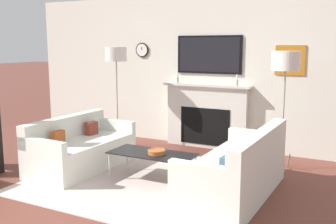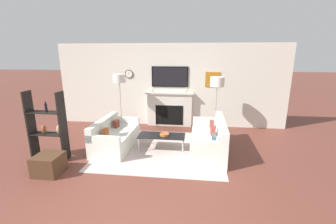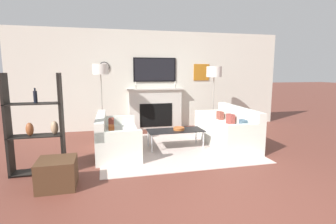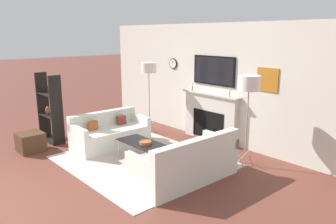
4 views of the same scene
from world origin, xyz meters
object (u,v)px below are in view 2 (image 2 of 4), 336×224
decorative_bowl (165,134)px  shelf_unit (48,128)px  floor_lamp_right (217,83)px  ottoman (49,164)px  couch_left (115,137)px  floor_lamp_left (119,79)px  couch_right (209,141)px  coffee_table (162,136)px

decorative_bowl → shelf_unit: size_ratio=0.15×
floor_lamp_right → ottoman: floor_lamp_right is taller
ottoman → floor_lamp_right: bearing=38.1°
couch_left → ottoman: (-0.87, -1.43, -0.08)m
floor_lamp_left → shelf_unit: (-0.99, -2.14, -0.87)m
couch_left → couch_right: couch_right is taller
floor_lamp_right → decorative_bowl: bearing=-135.2°
couch_left → floor_lamp_right: 3.24m
couch_right → shelf_unit: bearing=-167.6°
couch_right → floor_lamp_right: 1.86m
couch_right → ottoman: 3.58m
floor_lamp_left → floor_lamp_right: 2.91m
decorative_bowl → ottoman: size_ratio=0.47×
coffee_table → ottoman: bearing=-145.8°
floor_lamp_right → shelf_unit: floor_lamp_right is taller
shelf_unit → coffee_table: bearing=18.0°
coffee_table → shelf_unit: size_ratio=0.74×
couch_right → couch_left: bearing=179.9°
couch_left → shelf_unit: size_ratio=1.05×
couch_right → floor_lamp_left: bearing=153.2°
floor_lamp_right → shelf_unit: size_ratio=1.09×
coffee_table → decorative_bowl: bearing=-5.7°
decorative_bowl → shelf_unit: (-2.54, -0.80, 0.33)m
floor_lamp_left → ottoman: bearing=-102.6°
decorative_bowl → couch_left: bearing=179.6°
coffee_table → floor_lamp_left: 2.36m
floor_lamp_left → shelf_unit: floor_lamp_left is taller
couch_left → couch_right: bearing=-0.1°
ottoman → coffee_table: bearing=34.2°
couch_left → floor_lamp_right: size_ratio=0.96×
floor_lamp_left → shelf_unit: 2.52m
decorative_bowl → coffee_table: bearing=174.3°
couch_right → decorative_bowl: size_ratio=7.99×
floor_lamp_right → ottoman: 4.69m
couch_left → floor_lamp_right: bearing=26.7°
couch_left → shelf_unit: bearing=-146.9°
floor_lamp_right → shelf_unit: (-3.89, -2.14, -0.82)m
couch_left → coffee_table: 1.23m
couch_right → coffee_table: 1.18m
coffee_table → floor_lamp_right: bearing=43.2°
coffee_table → shelf_unit: (-2.47, -0.80, 0.38)m
couch_left → ottoman: bearing=-121.4°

